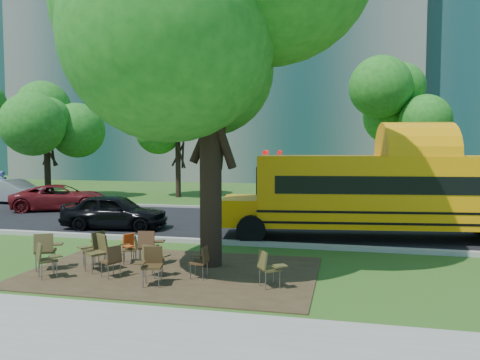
% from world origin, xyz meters
% --- Properties ---
extents(ground, '(160.00, 160.00, 0.00)m').
position_xyz_m(ground, '(0.00, 0.00, 0.00)').
color(ground, '#2F531A').
rests_on(ground, ground).
extents(sidewalk, '(60.00, 4.00, 0.04)m').
position_xyz_m(sidewalk, '(0.00, -5.00, 0.02)').
color(sidewalk, gray).
rests_on(sidewalk, ground).
extents(dirt_patch, '(7.00, 4.50, 0.03)m').
position_xyz_m(dirt_patch, '(1.00, -0.50, 0.01)').
color(dirt_patch, '#382819').
rests_on(dirt_patch, ground).
extents(asphalt_road, '(80.00, 8.00, 0.04)m').
position_xyz_m(asphalt_road, '(0.00, 7.00, 0.02)').
color(asphalt_road, black).
rests_on(asphalt_road, ground).
extents(kerb_near, '(80.00, 0.25, 0.14)m').
position_xyz_m(kerb_near, '(0.00, 3.00, 0.07)').
color(kerb_near, gray).
rests_on(kerb_near, ground).
extents(kerb_far, '(80.00, 0.25, 0.14)m').
position_xyz_m(kerb_far, '(0.00, 11.10, 0.07)').
color(kerb_far, gray).
rests_on(kerb_far, ground).
extents(building_main, '(38.00, 16.00, 22.00)m').
position_xyz_m(building_main, '(-8.00, 36.00, 11.00)').
color(building_main, slate).
rests_on(building_main, ground).
extents(bg_tree_0, '(5.20, 5.20, 7.18)m').
position_xyz_m(bg_tree_0, '(-12.00, 13.00, 4.57)').
color(bg_tree_0, black).
rests_on(bg_tree_0, ground).
extents(bg_tree_2, '(4.80, 4.80, 6.62)m').
position_xyz_m(bg_tree_2, '(-5.00, 16.00, 4.21)').
color(bg_tree_2, black).
rests_on(bg_tree_2, ground).
extents(bg_tree_3, '(5.60, 5.60, 7.84)m').
position_xyz_m(bg_tree_3, '(8.00, 14.00, 5.03)').
color(bg_tree_3, black).
rests_on(bg_tree_3, ground).
extents(main_tree, '(7.20, 7.20, 9.61)m').
position_xyz_m(main_tree, '(1.75, 0.28, 5.99)').
color(main_tree, black).
rests_on(main_tree, ground).
extents(school_bus, '(11.66, 3.98, 2.80)m').
position_xyz_m(school_bus, '(7.22, 5.01, 1.62)').
color(school_bus, orange).
rests_on(school_bus, ground).
extents(chair_0, '(0.66, 0.77, 0.97)m').
position_xyz_m(chair_0, '(-2.09, -1.12, 0.60)').
color(chair_0, '#483C1F').
rests_on(chair_0, ground).
extents(chair_1, '(0.73, 0.58, 0.85)m').
position_xyz_m(chair_1, '(-1.67, -1.74, 0.53)').
color(chair_1, '#413A1C').
rests_on(chair_1, ground).
extents(chair_2, '(0.53, 0.67, 0.79)m').
position_xyz_m(chair_2, '(-0.17, -1.33, 0.49)').
color(chair_2, '#3E2916').
rests_on(chair_2, ground).
extents(chair_3, '(0.79, 0.62, 0.93)m').
position_xyz_m(chair_3, '(-0.84, -0.88, 0.58)').
color(chair_3, '#4B4120').
rests_on(chair_3, ground).
extents(chair_4, '(0.62, 0.48, 0.80)m').
position_xyz_m(chair_4, '(0.73, -1.09, 0.50)').
color(chair_4, '#483C1F').
rests_on(chair_4, ground).
extents(chair_5, '(0.60, 0.63, 0.88)m').
position_xyz_m(chair_5, '(0.96, -1.70, 0.55)').
color(chair_5, '#3D2B15').
rests_on(chair_5, ground).
extents(chair_6, '(0.45, 0.52, 0.78)m').
position_xyz_m(chair_6, '(1.87, -0.92, 0.48)').
color(chair_6, '#3F2816').
rests_on(chair_6, ground).
extents(chair_7, '(0.70, 0.56, 0.84)m').
position_xyz_m(chair_7, '(3.52, -1.33, 0.52)').
color(chair_7, '#4C4620').
rests_on(chair_7, ground).
extents(chair_8, '(0.57, 0.73, 0.93)m').
position_xyz_m(chair_8, '(-1.13, -0.41, 0.57)').
color(chair_8, '#41381C').
rests_on(chair_8, ground).
extents(chair_9, '(0.61, 0.53, 0.78)m').
position_xyz_m(chair_9, '(-0.34, 0.01, 0.48)').
color(chair_9, '#453B1E').
rests_on(chair_9, ground).
extents(chair_10, '(0.50, 0.64, 0.78)m').
position_xyz_m(chair_10, '(-0.43, 0.14, 0.48)').
color(chair_10, '#CF4716').
rests_on(chair_10, ground).
extents(chair_11, '(0.63, 0.63, 0.94)m').
position_xyz_m(chair_11, '(0.18, -0.08, 0.58)').
color(chair_11, '#482C19').
rests_on(chair_11, ground).
extents(black_car, '(4.03, 1.91, 1.33)m').
position_xyz_m(black_car, '(-3.31, 4.71, 0.66)').
color(black_car, black).
rests_on(black_car, ground).
extents(bg_car_silver, '(4.16, 1.77, 1.34)m').
position_xyz_m(bg_car_silver, '(-12.58, 10.80, 0.67)').
color(bg_car_silver, '#939397').
rests_on(bg_car_silver, ground).
extents(bg_car_red, '(5.02, 3.74, 1.27)m').
position_xyz_m(bg_car_red, '(-8.38, 8.94, 0.63)').
color(bg_car_red, '#601014').
rests_on(bg_car_red, ground).
extents(pedestrian_a, '(0.64, 0.75, 1.75)m').
position_xyz_m(pedestrian_a, '(-13.82, 11.50, 0.87)').
color(pedestrian_a, '#36477B').
rests_on(pedestrian_a, ground).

